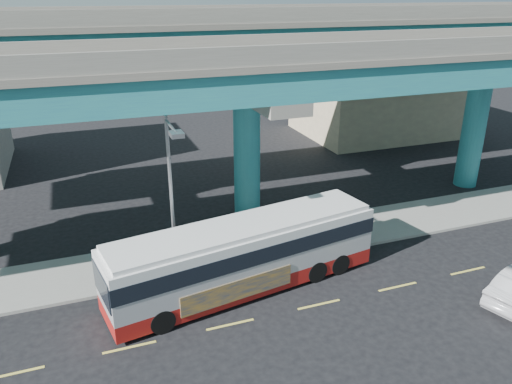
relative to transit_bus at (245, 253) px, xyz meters
name	(u,v)px	position (x,y,z in m)	size (l,w,h in m)	color
ground	(316,301)	(2.54, -2.08, -1.76)	(120.00, 120.00, 0.00)	black
sidewalk	(269,243)	(2.54, 3.42, -1.68)	(70.00, 4.00, 0.15)	gray
lane_markings	(319,304)	(2.54, -2.38, -1.75)	(58.00, 0.12, 0.01)	#D8C64C
viaduct	(246,60)	(2.54, 7.03, 7.38)	(52.00, 12.40, 11.70)	#226A82
building_beige	(380,95)	(20.54, 20.90, 1.75)	(14.00, 10.23, 7.00)	tan
transit_bus	(245,253)	(0.00, 0.00, 0.00)	(12.75, 4.74, 3.21)	maroon
street_lamp	(173,180)	(-2.74, 1.36, 3.33)	(0.50, 2.48, 7.59)	gray
stop_sign	(322,210)	(4.86, 2.10, 0.45)	(0.76, 0.43, 2.82)	gray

